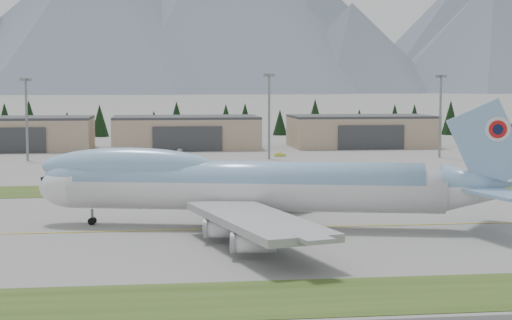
{
  "coord_description": "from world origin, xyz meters",
  "views": [
    {
      "loc": [
        -23.77,
        -112.49,
        20.84
      ],
      "look_at": [
        -7.19,
        21.97,
        8.0
      ],
      "focal_mm": 55.0,
      "sensor_mm": 36.0,
      "label": 1
    }
  ],
  "objects": [
    {
      "name": "hangar_right",
      "position": [
        45.0,
        149.9,
        5.39
      ],
      "size": [
        48.0,
        26.6,
        10.8
      ],
      "color": "tan",
      "rests_on": "ground"
    },
    {
      "name": "service_vehicle_c",
      "position": [
        75.17,
        131.2,
        0.0
      ],
      "size": [
        1.94,
        4.29,
        1.22
      ],
      "primitive_type": "imported",
      "rotation": [
        0.0,
        0.0,
        0.06
      ],
      "color": "#AFB0B4",
      "rests_on": "ground"
    },
    {
      "name": "ground",
      "position": [
        0.0,
        0.0,
        0.0
      ],
      "size": [
        7000.0,
        7000.0,
        0.0
      ],
      "primitive_type": "plane",
      "color": "slate",
      "rests_on": "ground"
    },
    {
      "name": "hangar_center",
      "position": [
        -15.0,
        149.9,
        5.39
      ],
      "size": [
        48.0,
        26.6,
        10.8
      ],
      "color": "tan",
      "rests_on": "ground"
    },
    {
      "name": "grass_strip_far",
      "position": [
        0.0,
        45.0,
        0.0
      ],
      "size": [
        400.0,
        18.0,
        0.08
      ],
      "primitive_type": "cube",
      "color": "#344518",
      "rests_on": "ground"
    },
    {
      "name": "control_shed",
      "position": [
        95.0,
        148.0,
        3.8
      ],
      "size": [
        14.0,
        12.0,
        7.6
      ],
      "color": "tan",
      "rests_on": "ground"
    },
    {
      "name": "service_vehicle_a",
      "position": [
        -17.55,
        134.45,
        0.0
      ],
      "size": [
        2.44,
        4.06,
        1.29
      ],
      "primitive_type": "imported",
      "rotation": [
        0.0,
        0.0,
        -0.25
      ],
      "color": "silver",
      "rests_on": "ground"
    },
    {
      "name": "taxiway_line_main",
      "position": [
        0.0,
        0.0,
        0.0
      ],
      "size": [
        400.0,
        0.4,
        0.02
      ],
      "primitive_type": "cube",
      "color": "gold",
      "rests_on": "ground"
    },
    {
      "name": "mountain_ridge_front",
      "position": [
        11.3,
        2195.0,
        228.58
      ],
      "size": [
        4312.0,
        1352.66,
        503.18
      ],
      "color": "#46505D",
      "rests_on": "ground"
    },
    {
      "name": "service_vehicle_b",
      "position": [
        11.65,
        116.15,
        0.0
      ],
      "size": [
        3.54,
        1.49,
        1.14
      ],
      "primitive_type": "imported",
      "rotation": [
        0.0,
        0.0,
        1.65
      ],
      "color": "gold",
      "rests_on": "ground"
    },
    {
      "name": "conifer_belt",
      "position": [
        -2.44,
        212.62,
        6.94
      ],
      "size": [
        270.71,
        15.8,
        16.97
      ],
      "color": "black",
      "rests_on": "ground"
    },
    {
      "name": "hangar_left",
      "position": [
        -70.0,
        149.9,
        5.39
      ],
      "size": [
        48.0,
        26.6,
        10.8
      ],
      "color": "tan",
      "rests_on": "ground"
    },
    {
      "name": "mountain_ridge_rear",
      "position": [
        280.98,
        2900.0,
        262.78
      ],
      "size": [
        4500.4,
        1061.34,
        530.67
      ],
      "color": "#46505D",
      "rests_on": "ground"
    },
    {
      "name": "grass_strip_near",
      "position": [
        0.0,
        -38.0,
        0.0
      ],
      "size": [
        400.0,
        14.0,
        0.08
      ],
      "primitive_type": "cube",
      "color": "#344518",
      "rests_on": "ground"
    },
    {
      "name": "floodlight_masts",
      "position": [
        0.73,
        109.21,
        15.92
      ],
      "size": [
        205.07,
        8.52,
        24.25
      ],
      "color": "gray",
      "rests_on": "ground"
    },
    {
      "name": "boeing_747_freighter",
      "position": [
        -10.78,
        1.02,
        6.32
      ],
      "size": [
        73.03,
        61.27,
        19.17
      ],
      "rotation": [
        0.0,
        0.0,
        -0.23
      ],
      "color": "silver",
      "rests_on": "ground"
    }
  ]
}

